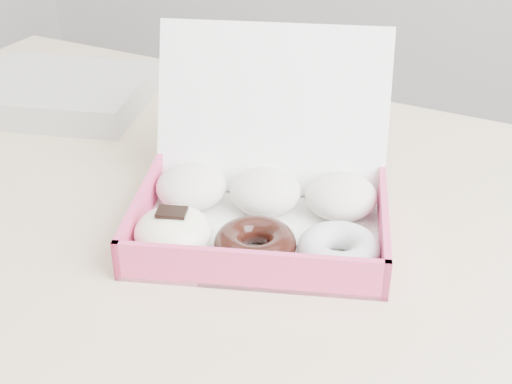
% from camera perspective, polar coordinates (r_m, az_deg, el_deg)
% --- Properties ---
extents(table, '(1.20, 0.80, 0.75)m').
position_cam_1_polar(table, '(0.87, -4.65, -5.74)').
color(table, '#D1B889').
rests_on(table, ground).
extents(donut_box, '(0.34, 0.33, 0.19)m').
position_cam_1_polar(donut_box, '(0.77, 0.30, -0.87)').
color(donut_box, white).
rests_on(donut_box, table).
extents(newspapers, '(0.30, 0.27, 0.04)m').
position_cam_1_polar(newspapers, '(1.12, -15.53, 7.69)').
color(newspapers, beige).
rests_on(newspapers, table).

